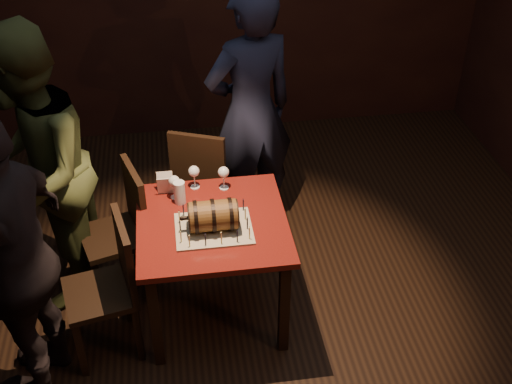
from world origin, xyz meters
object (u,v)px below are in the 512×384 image
at_px(chair_left_front, 112,282).
at_px(person_left_front, 15,262).
at_px(wine_glass_mid, 194,172).
at_px(wine_glass_left, 174,182).
at_px(pint_of_ale, 180,193).
at_px(pub_table, 213,235).
at_px(barrel_cake, 213,216).
at_px(chair_left_rear, 124,225).
at_px(person_left_rear, 37,173).
at_px(person_back, 250,113).
at_px(wine_glass_right, 224,173).
at_px(chair_back, 203,177).

relative_size(chair_left_front, person_left_front, 0.51).
bearing_deg(wine_glass_mid, wine_glass_left, -144.19).
bearing_deg(pint_of_ale, pub_table, -51.04).
height_order(barrel_cake, chair_left_rear, barrel_cake).
bearing_deg(person_left_front, wine_glass_mid, 141.72).
height_order(chair_left_front, person_left_front, person_left_front).
distance_m(wine_glass_mid, person_left_rear, 0.96).
bearing_deg(person_left_rear, wine_glass_mid, 91.24).
bearing_deg(chair_left_front, person_back, 49.84).
xyz_separation_m(wine_glass_left, wine_glass_right, (0.31, 0.06, 0.00)).
bearing_deg(wine_glass_mid, chair_back, 80.25).
bearing_deg(chair_left_front, wine_glass_right, 35.97).
distance_m(chair_back, chair_left_rear, 0.73).
bearing_deg(pint_of_ale, person_left_front, -144.73).
distance_m(pint_of_ale, person_left_rear, 0.88).
bearing_deg(chair_left_rear, pub_table, -31.00).
distance_m(wine_glass_right, chair_left_front, 0.96).
xyz_separation_m(barrel_cake, wine_glass_right, (0.10, 0.41, 0.01)).
bearing_deg(chair_back, person_back, 23.66).
xyz_separation_m(pub_table, person_left_front, (-1.05, -0.40, 0.27)).
height_order(wine_glass_mid, pint_of_ale, wine_glass_mid).
height_order(chair_left_rear, person_left_rear, person_left_rear).
distance_m(chair_left_front, person_back, 1.58).
bearing_deg(barrel_cake, person_back, 70.84).
bearing_deg(chair_back, person_left_front, -130.98).
distance_m(wine_glass_right, pint_of_ale, 0.31).
distance_m(barrel_cake, chair_left_rear, 0.77).
bearing_deg(chair_back, wine_glass_left, -110.92).
height_order(wine_glass_left, person_left_front, person_left_front).
height_order(wine_glass_mid, person_left_rear, person_left_rear).
relative_size(pub_table, wine_glass_right, 5.59).
bearing_deg(pub_table, person_left_rear, 159.40).
height_order(pub_table, chair_left_rear, chair_left_rear).
height_order(chair_back, person_back, person_back).
bearing_deg(chair_back, person_left_rear, -157.80).
bearing_deg(pint_of_ale, person_back, 54.01).
xyz_separation_m(pint_of_ale, chair_back, (0.18, 0.59, -0.30)).
height_order(wine_glass_left, person_back, person_back).
bearing_deg(chair_left_rear, person_left_rear, 173.51).
xyz_separation_m(barrel_cake, chair_left_rear, (-0.56, 0.41, -0.33)).
distance_m(wine_glass_left, chair_left_front, 0.71).
bearing_deg(barrel_cake, person_left_rear, 155.69).
relative_size(pint_of_ale, chair_back, 0.16).
bearing_deg(person_left_rear, chair_left_front, 38.26).
distance_m(wine_glass_left, pint_of_ale, 0.08).
height_order(chair_left_rear, person_back, person_back).
bearing_deg(person_left_rear, person_back, 115.07).
xyz_separation_m(wine_glass_right, chair_back, (-0.11, 0.48, -0.35)).
xyz_separation_m(pint_of_ale, person_back, (0.55, 0.75, 0.11)).
bearing_deg(chair_back, pub_table, -89.95).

